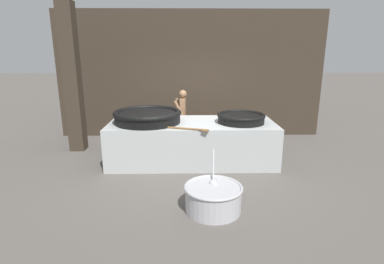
% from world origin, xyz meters
% --- Properties ---
extents(ground_plane, '(60.00, 60.00, 0.00)m').
position_xyz_m(ground_plane, '(0.00, 0.00, 0.00)').
color(ground_plane, '#56514C').
extents(back_wall, '(7.55, 0.24, 3.54)m').
position_xyz_m(back_wall, '(0.00, 2.30, 1.77)').
color(back_wall, '#382D23').
rests_on(back_wall, ground_plane).
extents(support_pillar, '(0.35, 0.35, 3.54)m').
position_xyz_m(support_pillar, '(-2.87, 0.90, 1.77)').
color(support_pillar, '#382D23').
rests_on(support_pillar, ground_plane).
extents(hearth_platform, '(3.63, 1.48, 0.91)m').
position_xyz_m(hearth_platform, '(0.00, 0.00, 0.45)').
color(hearth_platform, '#B2B7B7').
rests_on(hearth_platform, ground_plane).
extents(giant_wok_near, '(1.48, 1.48, 0.27)m').
position_xyz_m(giant_wok_near, '(-0.97, -0.03, 1.05)').
color(giant_wok_near, black).
rests_on(giant_wok_near, hearth_platform).
extents(giant_wok_far, '(1.04, 1.04, 0.20)m').
position_xyz_m(giant_wok_far, '(1.07, -0.08, 1.02)').
color(giant_wok_far, black).
rests_on(giant_wok_far, hearth_platform).
extents(stirring_paddle, '(1.02, 0.38, 0.04)m').
position_xyz_m(stirring_paddle, '(-0.14, -0.66, 0.93)').
color(stirring_paddle, brown).
rests_on(stirring_paddle, hearth_platform).
extents(cook, '(0.35, 0.54, 1.46)m').
position_xyz_m(cook, '(-0.22, 1.27, 0.79)').
color(cook, '#8C6647').
rests_on(cook, ground_plane).
extents(prep_bowl_vegetables, '(0.91, 1.18, 0.78)m').
position_xyz_m(prep_bowl_vegetables, '(0.29, -2.21, 0.23)').
color(prep_bowl_vegetables, '#B7B7BC').
rests_on(prep_bowl_vegetables, ground_plane).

